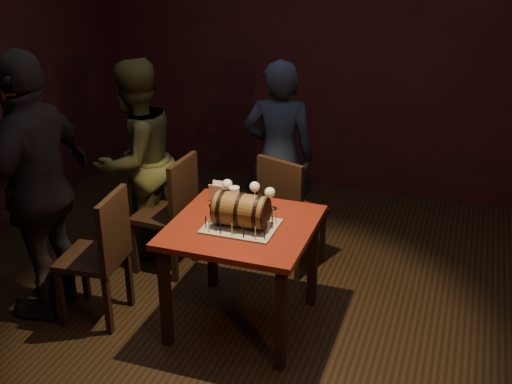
% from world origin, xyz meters
% --- Properties ---
extents(room_shell, '(5.04, 5.04, 2.80)m').
position_xyz_m(room_shell, '(0.00, 0.00, 1.40)').
color(room_shell, black).
rests_on(room_shell, ground).
extents(pub_table, '(0.90, 0.90, 0.75)m').
position_xyz_m(pub_table, '(-0.04, -0.03, 0.64)').
color(pub_table, '#51140D').
rests_on(pub_table, ground).
extents(cake_board, '(0.45, 0.35, 0.01)m').
position_xyz_m(cake_board, '(-0.03, -0.07, 0.76)').
color(cake_board, gray).
rests_on(cake_board, pub_table).
extents(barrel_cake, '(0.39, 0.23, 0.23)m').
position_xyz_m(barrel_cake, '(-0.03, -0.07, 0.87)').
color(barrel_cake, brown).
rests_on(barrel_cake, cake_board).
extents(birthday_candles, '(0.40, 0.30, 0.09)m').
position_xyz_m(birthday_candles, '(-0.03, -0.07, 0.80)').
color(birthday_candles, '#DFC685').
rests_on(birthday_candles, cake_board).
extents(wine_glass_left, '(0.07, 0.07, 0.16)m').
position_xyz_m(wine_glass_left, '(-0.26, 0.27, 0.87)').
color(wine_glass_left, silver).
rests_on(wine_glass_left, pub_table).
extents(wine_glass_mid, '(0.07, 0.07, 0.16)m').
position_xyz_m(wine_glass_mid, '(-0.07, 0.29, 0.87)').
color(wine_glass_mid, silver).
rests_on(wine_glass_mid, pub_table).
extents(wine_glass_right, '(0.07, 0.07, 0.16)m').
position_xyz_m(wine_glass_right, '(0.06, 0.23, 0.87)').
color(wine_glass_right, silver).
rests_on(wine_glass_right, pub_table).
extents(pint_of_ale, '(0.07, 0.07, 0.15)m').
position_xyz_m(pint_of_ale, '(-0.18, 0.18, 0.82)').
color(pint_of_ale, silver).
rests_on(pint_of_ale, pub_table).
extents(menu_card, '(0.10, 0.05, 0.13)m').
position_xyz_m(menu_card, '(-0.32, 0.25, 0.81)').
color(menu_card, white).
rests_on(menu_card, pub_table).
extents(chair_back, '(0.51, 0.51, 0.93)m').
position_xyz_m(chair_back, '(0.03, 0.78, 0.52)').
color(chair_back, black).
rests_on(chair_back, ground).
extents(chair_left_rear, '(0.42, 0.42, 0.93)m').
position_xyz_m(chair_left_rear, '(-0.79, 0.48, 0.52)').
color(chair_left_rear, black).
rests_on(chair_left_rear, ground).
extents(chair_left_front, '(0.44, 0.44, 0.93)m').
position_xyz_m(chair_left_front, '(-0.94, -0.27, 0.52)').
color(chair_left_front, black).
rests_on(chair_left_front, ground).
extents(person_back, '(0.64, 0.49, 1.57)m').
position_xyz_m(person_back, '(-0.16, 1.13, 0.78)').
color(person_back, black).
rests_on(person_back, ground).
extents(person_left_rear, '(0.82, 0.93, 1.59)m').
position_xyz_m(person_left_rear, '(-1.17, 0.65, 0.79)').
color(person_left_rear, '#414120').
rests_on(person_left_rear, ground).
extents(person_left_front, '(0.49, 1.09, 1.83)m').
position_xyz_m(person_left_front, '(-1.37, -0.28, 0.92)').
color(person_left_front, black).
rests_on(person_left_front, ground).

